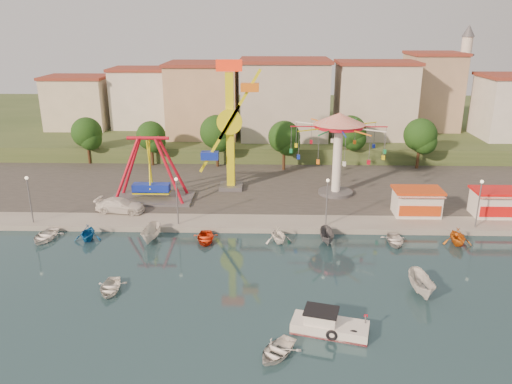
{
  "coord_description": "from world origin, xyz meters",
  "views": [
    {
      "loc": [
        1.81,
        -36.99,
        21.46
      ],
      "look_at": [
        0.44,
        14.0,
        4.0
      ],
      "focal_mm": 35.0,
      "sensor_mm": 36.0,
      "label": 1
    }
  ],
  "objects_px": {
    "kamikaze_tower": "(232,129)",
    "rowboat_a": "(110,288)",
    "skiff": "(422,285)",
    "pirate_ship_ride": "(150,170)",
    "wave_swinger": "(338,135)",
    "van": "(120,205)",
    "cabin_motorboat": "(328,326)"
  },
  "relations": [
    {
      "from": "wave_swinger",
      "to": "kamikaze_tower",
      "type": "bearing_deg",
      "value": 173.04
    },
    {
      "from": "cabin_motorboat",
      "to": "wave_swinger",
      "type": "bearing_deg",
      "value": 96.54
    },
    {
      "from": "wave_swinger",
      "to": "rowboat_a",
      "type": "distance_m",
      "value": 33.31
    },
    {
      "from": "cabin_motorboat",
      "to": "pirate_ship_ride",
      "type": "bearing_deg",
      "value": 140.09
    },
    {
      "from": "kamikaze_tower",
      "to": "wave_swinger",
      "type": "bearing_deg",
      "value": -6.96
    },
    {
      "from": "wave_swinger",
      "to": "rowboat_a",
      "type": "xyz_separation_m",
      "value": [
        -21.77,
        -23.97,
        -7.84
      ]
    },
    {
      "from": "rowboat_a",
      "to": "skiff",
      "type": "relative_size",
      "value": 0.8
    },
    {
      "from": "rowboat_a",
      "to": "van",
      "type": "height_order",
      "value": "van"
    },
    {
      "from": "pirate_ship_ride",
      "to": "cabin_motorboat",
      "type": "bearing_deg",
      "value": -54.49
    },
    {
      "from": "pirate_ship_ride",
      "to": "kamikaze_tower",
      "type": "xyz_separation_m",
      "value": [
        9.69,
        4.59,
        4.14
      ]
    },
    {
      "from": "skiff",
      "to": "van",
      "type": "xyz_separation_m",
      "value": [
        -29.84,
        16.52,
        0.57
      ]
    },
    {
      "from": "cabin_motorboat",
      "to": "rowboat_a",
      "type": "height_order",
      "value": "cabin_motorboat"
    },
    {
      "from": "skiff",
      "to": "van",
      "type": "distance_m",
      "value": 34.11
    },
    {
      "from": "wave_swinger",
      "to": "pirate_ship_ride",
      "type": "bearing_deg",
      "value": -172.6
    },
    {
      "from": "van",
      "to": "pirate_ship_ride",
      "type": "bearing_deg",
      "value": -26.7
    },
    {
      "from": "kamikaze_tower",
      "to": "van",
      "type": "relative_size",
      "value": 2.96
    },
    {
      "from": "skiff",
      "to": "kamikaze_tower",
      "type": "bearing_deg",
      "value": 122.86
    },
    {
      "from": "kamikaze_tower",
      "to": "van",
      "type": "distance_m",
      "value": 16.77
    },
    {
      "from": "wave_swinger",
      "to": "cabin_motorboat",
      "type": "bearing_deg",
      "value": -98.04
    },
    {
      "from": "kamikaze_tower",
      "to": "skiff",
      "type": "height_order",
      "value": "kamikaze_tower"
    },
    {
      "from": "pirate_ship_ride",
      "to": "kamikaze_tower",
      "type": "distance_m",
      "value": 11.49
    },
    {
      "from": "kamikaze_tower",
      "to": "rowboat_a",
      "type": "bearing_deg",
      "value": -108.46
    },
    {
      "from": "cabin_motorboat",
      "to": "kamikaze_tower",
      "type": "bearing_deg",
      "value": 120.97
    },
    {
      "from": "pirate_ship_ride",
      "to": "rowboat_a",
      "type": "height_order",
      "value": "pirate_ship_ride"
    },
    {
      "from": "kamikaze_tower",
      "to": "wave_swinger",
      "type": "xyz_separation_m",
      "value": [
        13.23,
        -1.61,
        -0.34
      ]
    },
    {
      "from": "skiff",
      "to": "rowboat_a",
      "type": "bearing_deg",
      "value": 178.96
    },
    {
      "from": "pirate_ship_ride",
      "to": "wave_swinger",
      "type": "xyz_separation_m",
      "value": [
        22.91,
        2.98,
        3.8
      ]
    },
    {
      "from": "cabin_motorboat",
      "to": "van",
      "type": "bearing_deg",
      "value": 148.71
    },
    {
      "from": "cabin_motorboat",
      "to": "rowboat_a",
      "type": "relative_size",
      "value": 1.7
    },
    {
      "from": "pirate_ship_ride",
      "to": "skiff",
      "type": "height_order",
      "value": "pirate_ship_ride"
    },
    {
      "from": "kamikaze_tower",
      "to": "van",
      "type": "height_order",
      "value": "kamikaze_tower"
    },
    {
      "from": "kamikaze_tower",
      "to": "skiff",
      "type": "relative_size",
      "value": 3.81
    }
  ]
}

